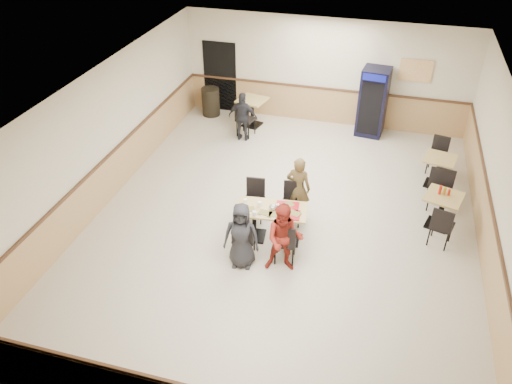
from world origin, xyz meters
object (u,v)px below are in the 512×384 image
(diner_woman_right, at_px, (284,239))
(trash_bin, at_px, (211,102))
(lone_diner, at_px, (243,117))
(pepsi_cooler, at_px, (373,102))
(diner_woman_left, at_px, (241,236))
(back_table, at_px, (252,108))
(main_table, at_px, (271,219))
(side_table_far, at_px, (438,167))
(side_table_near, at_px, (442,206))
(diner_man_opposite, at_px, (298,188))

(diner_woman_right, xyz_separation_m, trash_bin, (-3.60, 6.00, -0.31))
(lone_diner, bearing_deg, pepsi_cooler, -157.96)
(diner_woman_left, relative_size, back_table, 1.53)
(trash_bin, bearing_deg, main_table, -58.73)
(diner_woman_right, xyz_separation_m, side_table_far, (2.83, 3.77, -0.23))
(diner_woman_right, distance_m, side_table_near, 3.59)
(side_table_near, relative_size, back_table, 0.97)
(lone_diner, relative_size, side_table_far, 1.65)
(diner_man_opposite, distance_m, lone_diner, 3.72)
(side_table_far, bearing_deg, lone_diner, 169.11)
(diner_woman_left, bearing_deg, main_table, 61.21)
(diner_man_opposite, distance_m, pepsi_cooler, 4.51)
(main_table, bearing_deg, back_table, 103.86)
(diner_woman_left, bearing_deg, lone_diner, 99.26)
(lone_diner, xyz_separation_m, pepsi_cooler, (3.31, 1.31, 0.26))
(diner_woman_right, bearing_deg, side_table_near, 26.78)
(diner_woman_left, distance_m, side_table_near, 4.29)
(diner_woman_left, bearing_deg, pepsi_cooler, 65.78)
(side_table_near, relative_size, trash_bin, 1.05)
(diner_woman_right, bearing_deg, lone_diner, 104.78)
(diner_woman_left, bearing_deg, back_table, 96.77)
(side_table_near, height_order, pepsi_cooler, pepsi_cooler)
(back_table, height_order, trash_bin, trash_bin)
(main_table, height_order, trash_bin, trash_bin)
(side_table_near, height_order, side_table_far, side_table_near)
(main_table, height_order, back_table, back_table)
(diner_man_opposite, distance_m, side_table_near, 2.99)
(side_table_far, bearing_deg, main_table, -137.81)
(diner_man_opposite, bearing_deg, side_table_far, -140.39)
(diner_woman_left, relative_size, side_table_near, 1.57)
(lone_diner, xyz_separation_m, trash_bin, (-1.38, 1.26, -0.26))
(main_table, distance_m, back_table, 5.16)
(side_table_near, bearing_deg, diner_man_opposite, -171.09)
(pepsi_cooler, bearing_deg, diner_man_opposite, -98.65)
(lone_diner, height_order, side_table_near, lone_diner)
(diner_woman_left, relative_size, trash_bin, 1.65)
(side_table_near, bearing_deg, diner_woman_left, -148.45)
(diner_man_opposite, bearing_deg, diner_woman_right, 97.05)
(back_table, bearing_deg, diner_woman_right, -68.63)
(main_table, distance_m, trash_bin, 6.08)
(lone_diner, bearing_deg, diner_man_opposite, 125.42)
(diner_woman_right, relative_size, pepsi_cooler, 0.77)
(side_table_far, xyz_separation_m, back_table, (-5.05, 1.88, 0.04))
(lone_diner, relative_size, side_table_near, 1.55)
(lone_diner, height_order, back_table, lone_diner)
(side_table_near, xyz_separation_m, pepsi_cooler, (-1.77, 3.89, 0.44))
(diner_woman_right, bearing_deg, back_table, 101.14)
(main_table, xyz_separation_m, side_table_far, (3.27, 2.97, -0.00))
(trash_bin, bearing_deg, side_table_near, -30.78)
(diner_woman_left, bearing_deg, diner_man_opposite, 61.21)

